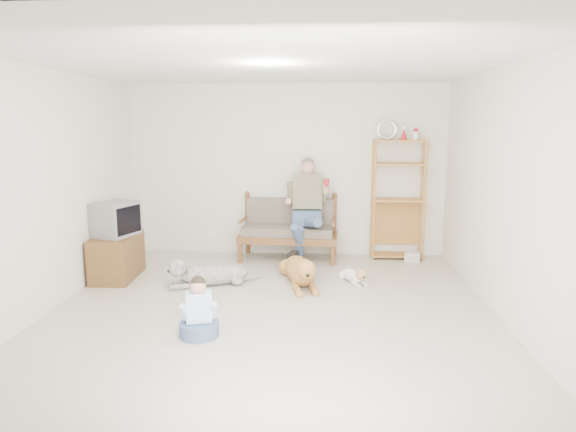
# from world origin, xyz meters

# --- Properties ---
(floor) EXTENTS (5.50, 5.50, 0.00)m
(floor) POSITION_xyz_m (0.00, 0.00, 0.00)
(floor) COLOR beige
(floor) RESTS_ON ground
(ceiling) EXTENTS (5.50, 5.50, 0.00)m
(ceiling) POSITION_xyz_m (0.00, 0.00, 2.70)
(ceiling) COLOR silver
(ceiling) RESTS_ON ground
(wall_back) EXTENTS (5.00, 0.00, 5.00)m
(wall_back) POSITION_xyz_m (0.00, 2.75, 1.35)
(wall_back) COLOR beige
(wall_back) RESTS_ON ground
(wall_front) EXTENTS (5.00, 0.00, 5.00)m
(wall_front) POSITION_xyz_m (0.00, -2.75, 1.35)
(wall_front) COLOR beige
(wall_front) RESTS_ON ground
(wall_left) EXTENTS (0.00, 5.50, 5.50)m
(wall_left) POSITION_xyz_m (-2.50, 0.00, 1.35)
(wall_left) COLOR beige
(wall_left) RESTS_ON ground
(wall_right) EXTENTS (0.00, 5.50, 5.50)m
(wall_right) POSITION_xyz_m (2.50, 0.00, 1.35)
(wall_right) COLOR beige
(wall_right) RESTS_ON ground
(loveseat) EXTENTS (1.54, 0.79, 0.95)m
(loveseat) POSITION_xyz_m (0.05, 2.44, 0.49)
(loveseat) COLOR brown
(loveseat) RESTS_ON ground
(man) EXTENTS (0.60, 0.85, 1.38)m
(man) POSITION_xyz_m (0.32, 2.24, 0.72)
(man) COLOR #45587F
(man) RESTS_ON loveseat
(etagere) EXTENTS (0.82, 0.36, 2.15)m
(etagere) POSITION_xyz_m (1.74, 2.55, 0.95)
(etagere) COLOR #B37438
(etagere) RESTS_ON ground
(book_stack) EXTENTS (0.26, 0.21, 0.15)m
(book_stack) POSITION_xyz_m (1.96, 2.35, 0.07)
(book_stack) COLOR silver
(book_stack) RESTS_ON ground
(tv_stand) EXTENTS (0.54, 0.92, 0.60)m
(tv_stand) POSITION_xyz_m (-2.23, 1.25, 0.30)
(tv_stand) COLOR brown
(tv_stand) RESTS_ON ground
(crt_tv) EXTENTS (0.59, 0.66, 0.46)m
(crt_tv) POSITION_xyz_m (-2.19, 1.22, 0.83)
(crt_tv) COLOR slate
(crt_tv) RESTS_ON tv_stand
(wall_outlet) EXTENTS (0.12, 0.02, 0.08)m
(wall_outlet) POSITION_xyz_m (-1.25, 2.73, 0.30)
(wall_outlet) COLOR white
(wall_outlet) RESTS_ON ground
(golden_retriever) EXTENTS (0.54, 1.39, 0.43)m
(golden_retriever) POSITION_xyz_m (0.29, 1.14, 0.17)
(golden_retriever) COLOR #B0833D
(golden_retriever) RESTS_ON ground
(shaggy_dog) EXTENTS (1.21, 0.59, 0.38)m
(shaggy_dog) POSITION_xyz_m (-0.93, 0.99, 0.15)
(shaggy_dog) COLOR white
(shaggy_dog) RESTS_ON ground
(terrier) EXTENTS (0.37, 0.57, 0.24)m
(terrier) POSITION_xyz_m (1.01, 1.21, 0.10)
(terrier) COLOR white
(terrier) RESTS_ON ground
(child) EXTENTS (0.39, 0.39, 0.62)m
(child) POSITION_xyz_m (-0.65, -0.62, 0.22)
(child) COLOR #45587F
(child) RESTS_ON ground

